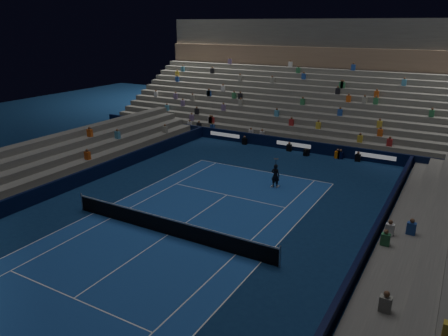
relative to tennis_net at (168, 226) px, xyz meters
name	(u,v)px	position (x,y,z in m)	size (l,w,h in m)	color
ground	(168,235)	(0.00, 0.00, -0.50)	(90.00, 90.00, 0.00)	#0C254C
court_surface	(168,235)	(0.00, 0.00, -0.50)	(10.97, 23.77, 0.01)	#1A4491
sponsor_barrier_far	(294,145)	(0.00, 18.50, 0.00)	(44.00, 0.25, 1.00)	black
sponsor_barrier_east	(352,278)	(9.70, 0.00, 0.00)	(0.25, 37.00, 1.00)	black
sponsor_barrier_west	(45,192)	(-9.70, 0.00, 0.00)	(0.25, 37.00, 1.00)	black
grandstand_main	(328,97)	(0.00, 27.90, 2.87)	(44.00, 15.20, 11.20)	slate
grandstand_east	(445,294)	(13.17, 0.00, 0.41)	(5.00, 37.00, 2.50)	#63625E
grandstand_west	(10,177)	(-13.17, 0.00, 0.41)	(5.00, 37.00, 2.50)	slate
tennis_net	(168,226)	(0.00, 0.00, 0.00)	(12.90, 0.10, 1.10)	#B2B2B7
tennis_player	(275,176)	(2.15, 9.31, 0.32)	(0.60, 0.40, 1.66)	black
broadcast_camera	(306,152)	(1.51, 17.49, -0.22)	(0.43, 0.86, 0.55)	black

